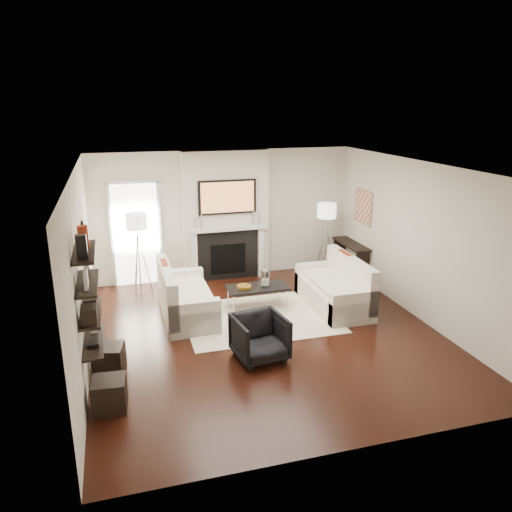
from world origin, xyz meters
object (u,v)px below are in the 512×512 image
object	(u,v)px
loveseat_left_base	(187,305)
ottoman_near	(109,359)
coffee_table	(257,288)
armchair	(260,335)
lamp_right_shade	(327,211)
loveseat_right_base	(333,296)
lamp_left_shade	(136,221)

from	to	relation	value
loveseat_left_base	ottoman_near	bearing A→B (deg)	-129.63
loveseat_left_base	coffee_table	bearing A→B (deg)	0.10
coffee_table	armchair	bearing A→B (deg)	-105.12
lamp_right_shade	loveseat_right_base	bearing A→B (deg)	-108.07
loveseat_left_base	lamp_right_shade	xyz separation A→B (m)	(3.18, 1.30, 1.24)
loveseat_left_base	lamp_left_shade	world-z (taller)	lamp_left_shade
lamp_left_shade	lamp_right_shade	world-z (taller)	same
loveseat_left_base	armchair	distance (m)	1.99
armchair	lamp_left_shade	xyz separation A→B (m)	(-1.52, 3.22, 1.08)
coffee_table	ottoman_near	xyz separation A→B (m)	(-2.63, -1.62, -0.20)
coffee_table	armchair	xyz separation A→B (m)	(-0.49, -1.82, -0.03)
loveseat_left_base	lamp_left_shade	xyz separation A→B (m)	(-0.72, 1.41, 1.24)
loveseat_left_base	loveseat_right_base	world-z (taller)	same
coffee_table	lamp_left_shade	size ratio (longest dim) A/B	2.75
armchair	lamp_left_shade	world-z (taller)	lamp_left_shade
loveseat_left_base	loveseat_right_base	size ratio (longest dim) A/B	1.00
coffee_table	ottoman_near	world-z (taller)	coffee_table
loveseat_left_base	lamp_right_shade	distance (m)	3.65
loveseat_left_base	lamp_left_shade	distance (m)	2.01
loveseat_right_base	coffee_table	distance (m)	1.42
ottoman_near	armchair	bearing A→B (deg)	-5.31
loveseat_right_base	lamp_right_shade	bearing A→B (deg)	71.93
ottoman_near	coffee_table	bearing A→B (deg)	31.64
lamp_left_shade	lamp_right_shade	distance (m)	3.90
coffee_table	loveseat_right_base	bearing A→B (deg)	-13.35
loveseat_left_base	armchair	bearing A→B (deg)	-66.28
loveseat_right_base	armchair	distance (m)	2.39
loveseat_left_base	lamp_right_shade	size ratio (longest dim) A/B	4.50
lamp_left_shade	ottoman_near	world-z (taller)	lamp_left_shade
lamp_right_shade	ottoman_near	bearing A→B (deg)	-147.17
loveseat_left_base	coffee_table	xyz separation A→B (m)	(1.29, 0.00, 0.19)
lamp_left_shade	ottoman_near	distance (m)	3.33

